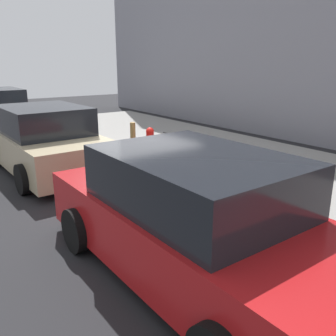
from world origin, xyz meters
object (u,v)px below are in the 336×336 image
(suitcase_olive_4, at_px, (191,159))
(suitcase_red_1, at_px, (238,177))
(suitcase_maroon_6, at_px, (168,154))
(suitcase_silver_5, at_px, (179,157))
(parked_car_red_0, at_px, (195,220))
(parked_car_beige_1, at_px, (45,141))
(suitcase_navy_3, at_px, (204,163))
(fire_hydrant, at_px, (150,142))
(bollard_post, at_px, (133,139))
(suitcase_black_0, at_px, (260,180))
(suitcase_teal_2, at_px, (217,169))

(suitcase_olive_4, bearing_deg, suitcase_red_1, 179.30)
(suitcase_olive_4, height_order, suitcase_maroon_6, suitcase_olive_4)
(suitcase_silver_5, height_order, parked_car_red_0, parked_car_red_0)
(suitcase_maroon_6, bearing_deg, parked_car_red_0, 148.21)
(parked_car_beige_1, bearing_deg, suitcase_navy_3, -141.09)
(parked_car_beige_1, bearing_deg, parked_car_red_0, 180.00)
(fire_hydrant, height_order, bollard_post, bollard_post)
(bollard_post, xyz_separation_m, parked_car_beige_1, (0.32, 2.28, 0.16))
(suitcase_red_1, height_order, parked_car_red_0, parked_car_red_0)
(suitcase_red_1, bearing_deg, suitcase_olive_4, -0.70)
(suitcase_olive_4, relative_size, suitcase_silver_5, 1.14)
(suitcase_silver_5, relative_size, parked_car_beige_1, 0.19)
(suitcase_navy_3, distance_m, parked_car_beige_1, 3.93)
(parked_car_red_0, bearing_deg, suitcase_navy_3, -43.44)
(fire_hydrant, distance_m, parked_car_beige_1, 2.61)
(suitcase_navy_3, relative_size, suitcase_olive_4, 0.97)
(suitcase_black_0, distance_m, suitcase_teal_2, 1.07)
(suitcase_teal_2, xyz_separation_m, suitcase_navy_3, (0.49, -0.08, 0.00))
(suitcase_navy_3, bearing_deg, suitcase_teal_2, 170.47)
(suitcase_red_1, bearing_deg, bollard_post, 2.42)
(suitcase_navy_3, bearing_deg, suitcase_black_0, 179.61)
(bollard_post, bearing_deg, parked_car_beige_1, 82.07)
(parked_car_red_0, bearing_deg, suitcase_teal_2, -48.40)
(suitcase_red_1, height_order, fire_hydrant, suitcase_red_1)
(parked_car_beige_1, bearing_deg, suitcase_maroon_6, -125.37)
(suitcase_teal_2, height_order, suitcase_silver_5, suitcase_teal_2)
(suitcase_navy_3, height_order, suitcase_olive_4, suitcase_olive_4)
(suitcase_silver_5, bearing_deg, bollard_post, 5.13)
(fire_hydrant, bearing_deg, parked_car_red_0, 152.72)
(bollard_post, bearing_deg, fire_hydrant, -166.50)
(suitcase_red_1, relative_size, bollard_post, 0.98)
(parked_car_red_0, bearing_deg, suitcase_silver_5, -35.15)
(suitcase_teal_2, distance_m, suitcase_olive_4, 0.93)
(suitcase_teal_2, bearing_deg, bollard_post, 1.84)
(suitcase_red_1, bearing_deg, suitcase_silver_5, -0.26)
(suitcase_black_0, height_order, suitcase_navy_3, suitcase_black_0)
(suitcase_olive_4, xyz_separation_m, parked_car_red_0, (-3.04, 2.45, 0.28))
(suitcase_olive_4, xyz_separation_m, parked_car_beige_1, (2.61, 2.45, 0.28))
(suitcase_black_0, relative_size, bollard_post, 1.06)
(bollard_post, bearing_deg, suitcase_teal_2, -178.16)
(suitcase_maroon_6, height_order, bollard_post, bollard_post)
(suitcase_olive_4, distance_m, suitcase_maroon_6, 0.89)
(parked_car_beige_1, bearing_deg, suitcase_silver_5, -131.71)
(suitcase_navy_3, distance_m, parked_car_red_0, 3.59)
(suitcase_olive_4, relative_size, suitcase_maroon_6, 1.16)
(suitcase_teal_2, relative_size, suitcase_maroon_6, 1.16)
(suitcase_olive_4, bearing_deg, parked_car_red_0, 141.09)
(suitcase_teal_2, relative_size, parked_car_red_0, 0.20)
(suitcase_navy_3, distance_m, suitcase_silver_5, 0.87)
(suitcase_black_0, distance_m, suitcase_maroon_6, 2.88)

